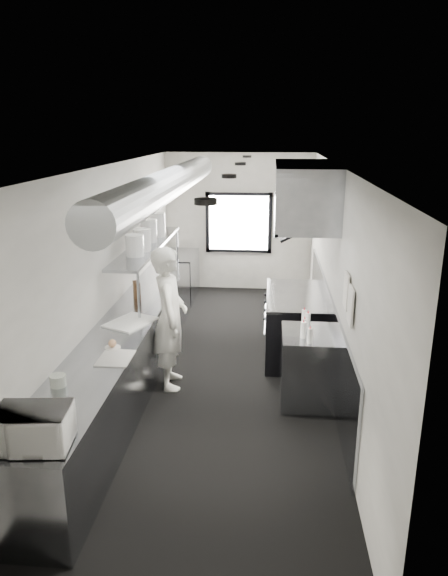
% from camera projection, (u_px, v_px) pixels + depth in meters
% --- Properties ---
extents(floor, '(3.00, 8.00, 0.01)m').
position_uv_depth(floor, '(220.00, 371.00, 7.27)').
color(floor, black).
rests_on(floor, ground).
extents(ceiling, '(3.00, 8.00, 0.01)m').
position_uv_depth(ceiling, '(219.00, 166.00, 6.45)').
color(ceiling, silver).
rests_on(ceiling, wall_back).
extents(wall_back, '(3.00, 0.02, 2.80)m').
position_uv_depth(wall_back, '(239.00, 223.00, 10.67)').
color(wall_back, beige).
rests_on(wall_back, floor).
extents(wall_front, '(3.00, 0.02, 2.80)m').
position_uv_depth(wall_front, '(153.00, 458.00, 3.05)').
color(wall_front, beige).
rests_on(wall_front, floor).
extents(wall_left, '(0.02, 8.00, 2.80)m').
position_uv_depth(wall_left, '(109.00, 272.00, 6.99)').
color(wall_left, beige).
rests_on(wall_left, floor).
extents(wall_right, '(0.02, 8.00, 2.80)m').
position_uv_depth(wall_right, '(335.00, 278.00, 6.73)').
color(wall_right, beige).
rests_on(wall_right, floor).
extents(wall_cladding, '(0.03, 5.50, 1.10)m').
position_uv_depth(wall_cladding, '(327.00, 330.00, 7.27)').
color(wall_cladding, gray).
rests_on(wall_cladding, wall_right).
extents(hvac_duct, '(0.40, 6.40, 0.40)m').
position_uv_depth(hvac_duct, '(170.00, 183.00, 6.96)').
color(hvac_duct, '#999EA1').
rests_on(hvac_duct, ceiling).
extents(service_window, '(1.36, 0.05, 1.25)m').
position_uv_depth(service_window, '(239.00, 223.00, 10.63)').
color(service_window, white).
rests_on(service_window, wall_back).
extents(exhaust_hood, '(0.81, 2.20, 0.88)m').
position_uv_depth(exhaust_hood, '(304.00, 194.00, 7.14)').
color(exhaust_hood, gray).
rests_on(exhaust_hood, ceiling).
extents(prep_counter, '(0.70, 6.00, 0.90)m').
position_uv_depth(prep_counter, '(128.00, 354.00, 6.76)').
color(prep_counter, gray).
rests_on(prep_counter, floor).
extents(pass_shelf, '(0.45, 3.00, 0.68)m').
position_uv_depth(pass_shelf, '(148.00, 247.00, 7.87)').
color(pass_shelf, gray).
rests_on(pass_shelf, prep_counter).
extents(range, '(0.88, 1.60, 0.94)m').
position_uv_depth(range, '(294.00, 324.00, 7.71)').
color(range, black).
rests_on(range, floor).
extents(bottle_station, '(0.65, 0.80, 0.90)m').
position_uv_depth(bottle_station, '(308.00, 367.00, 6.37)').
color(bottle_station, gray).
rests_on(bottle_station, floor).
extents(far_work_table, '(0.70, 1.20, 0.90)m').
position_uv_depth(far_work_table, '(178.00, 276.00, 10.28)').
color(far_work_table, gray).
rests_on(far_work_table, floor).
extents(notice_sheet_a, '(0.02, 0.28, 0.38)m').
position_uv_depth(notice_sheet_a, '(346.00, 291.00, 5.53)').
color(notice_sheet_a, silver).
rests_on(notice_sheet_a, wall_right).
extents(notice_sheet_b, '(0.02, 0.28, 0.38)m').
position_uv_depth(notice_sheet_b, '(350.00, 306.00, 5.21)').
color(notice_sheet_b, silver).
rests_on(notice_sheet_b, wall_right).
extents(line_cook, '(0.55, 0.74, 1.86)m').
position_uv_depth(line_cook, '(170.00, 318.00, 6.65)').
color(line_cook, silver).
rests_on(line_cook, floor).
extents(microwave, '(0.56, 0.45, 0.31)m').
position_uv_depth(microwave, '(33.00, 428.00, 3.98)').
color(microwave, white).
rests_on(microwave, prep_counter).
extents(deli_tub_a, '(0.17, 0.17, 0.10)m').
position_uv_depth(deli_tub_a, '(30.00, 413.00, 4.40)').
color(deli_tub_a, '#AFB8AA').
rests_on(deli_tub_a, prep_counter).
extents(deli_tub_b, '(0.18, 0.18, 0.11)m').
position_uv_depth(deli_tub_b, '(58.00, 380.00, 4.95)').
color(deli_tub_b, '#AFB8AA').
rests_on(deli_tub_b, prep_counter).
extents(newspaper, '(0.35, 0.44, 0.01)m').
position_uv_depth(newspaper, '(116.00, 358.00, 5.55)').
color(newspaper, silver).
rests_on(newspaper, prep_counter).
extents(small_plate, '(0.20, 0.20, 0.02)m').
position_uv_depth(small_plate, '(113.00, 348.00, 5.81)').
color(small_plate, silver).
rests_on(small_plate, prep_counter).
extents(pastry, '(0.09, 0.09, 0.09)m').
position_uv_depth(pastry, '(112.00, 343.00, 5.79)').
color(pastry, tan).
rests_on(pastry, small_plate).
extents(cutting_board, '(0.66, 0.73, 0.02)m').
position_uv_depth(cutting_board, '(130.00, 322.00, 6.57)').
color(cutting_board, white).
rests_on(cutting_board, prep_counter).
extents(knife_block, '(0.15, 0.22, 0.22)m').
position_uv_depth(knife_block, '(137.00, 289.00, 7.56)').
color(knife_block, brown).
rests_on(knife_block, prep_counter).
extents(plate_stack_a, '(0.29, 0.29, 0.29)m').
position_uv_depth(plate_stack_a, '(135.00, 245.00, 7.12)').
color(plate_stack_a, silver).
rests_on(plate_stack_a, pass_shelf).
extents(plate_stack_b, '(0.29, 0.29, 0.32)m').
position_uv_depth(plate_stack_b, '(142.00, 240.00, 7.41)').
color(plate_stack_b, silver).
rests_on(plate_stack_b, pass_shelf).
extents(plate_stack_c, '(0.28, 0.28, 0.35)m').
position_uv_depth(plate_stack_c, '(149.00, 231.00, 8.00)').
color(plate_stack_c, silver).
rests_on(plate_stack_c, pass_shelf).
extents(plate_stack_d, '(0.28, 0.28, 0.39)m').
position_uv_depth(plate_stack_d, '(157.00, 225.00, 8.39)').
color(plate_stack_d, silver).
rests_on(plate_stack_d, pass_shelf).
extents(squeeze_bottle_a, '(0.08, 0.08, 0.18)m').
position_uv_depth(squeeze_bottle_a, '(310.00, 336.00, 5.92)').
color(squeeze_bottle_a, white).
rests_on(squeeze_bottle_a, bottle_station).
extents(squeeze_bottle_b, '(0.07, 0.07, 0.20)m').
position_uv_depth(squeeze_bottle_b, '(303.00, 330.00, 6.07)').
color(squeeze_bottle_b, white).
rests_on(squeeze_bottle_b, bottle_station).
extents(squeeze_bottle_c, '(0.06, 0.06, 0.16)m').
position_uv_depth(squeeze_bottle_c, '(304.00, 325.00, 6.27)').
color(squeeze_bottle_c, white).
rests_on(squeeze_bottle_c, bottle_station).
extents(squeeze_bottle_d, '(0.08, 0.08, 0.19)m').
position_uv_depth(squeeze_bottle_d, '(308.00, 320.00, 6.39)').
color(squeeze_bottle_d, white).
rests_on(squeeze_bottle_d, bottle_station).
extents(squeeze_bottle_e, '(0.07, 0.07, 0.18)m').
position_uv_depth(squeeze_bottle_e, '(304.00, 317.00, 6.53)').
color(squeeze_bottle_e, white).
rests_on(squeeze_bottle_e, bottle_station).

